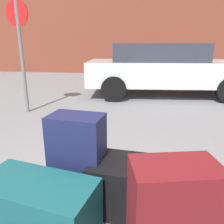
# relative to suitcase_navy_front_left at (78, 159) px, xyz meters

# --- Properties ---
(suitcase_navy_front_left) EXTENTS (0.37, 0.26, 0.61)m
(suitcase_navy_front_left) POSITION_rel_suitcase_navy_front_left_xyz_m (0.00, 0.00, 0.00)
(suitcase_navy_front_left) COLOR #191E47
(suitcase_navy_front_left) RESTS_ON luggage_cart
(duffel_bag_teal_rear_right) EXTENTS (0.69, 0.44, 0.34)m
(duffel_bag_teal_rear_right) POSITION_rel_suitcase_navy_front_left_xyz_m (-0.13, -0.34, -0.14)
(duffel_bag_teal_rear_right) COLOR #144C51
(duffel_bag_teal_rear_right) RESTS_ON luggage_cart
(duffel_bag_black_center) EXTENTS (0.64, 0.39, 0.33)m
(duffel_bag_black_center) POSITION_rel_suitcase_navy_front_left_xyz_m (0.41, -0.05, -0.14)
(duffel_bag_black_center) COLOR black
(duffel_bag_black_center) RESTS_ON luggage_cart
(parked_car) EXTENTS (4.45, 2.23, 1.42)m
(parked_car) POSITION_rel_suitcase_navy_front_left_xyz_m (0.92, 5.18, 0.11)
(parked_car) COLOR silver
(parked_car) RESTS_ON ground_plane
(bollard_kerb_near) EXTENTS (0.23, 0.23, 0.61)m
(bollard_kerb_near) POSITION_rel_suitcase_navy_front_left_xyz_m (2.76, 7.52, -0.34)
(bollard_kerb_near) COLOR #383838
(bollard_kerb_near) RESTS_ON ground_plane
(no_parking_sign) EXTENTS (0.50, 0.11, 2.21)m
(no_parking_sign) POSITION_rel_suitcase_navy_front_left_xyz_m (-2.05, 3.00, 0.73)
(no_parking_sign) COLOR slate
(no_parking_sign) RESTS_ON ground_plane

